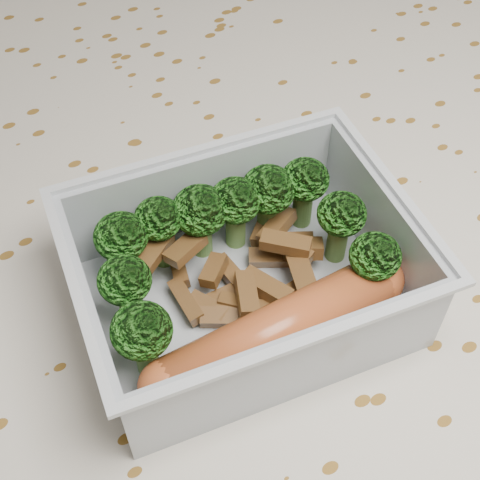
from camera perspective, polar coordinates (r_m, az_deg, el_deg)
dining_table at (r=0.50m, az=-0.84°, el=-7.85°), size 1.40×0.90×0.75m
tablecloth at (r=0.46m, az=-0.91°, el=-4.52°), size 1.46×0.96×0.19m
lunch_container at (r=0.39m, az=0.39°, el=-3.53°), size 0.21×0.17×0.07m
broccoli_florets at (r=0.39m, az=-1.16°, el=0.58°), size 0.17×0.12×0.05m
meat_pile at (r=0.40m, az=0.74°, el=-2.61°), size 0.11×0.08×0.03m
sausage at (r=0.37m, az=3.30°, el=-7.71°), size 0.17×0.03×0.03m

